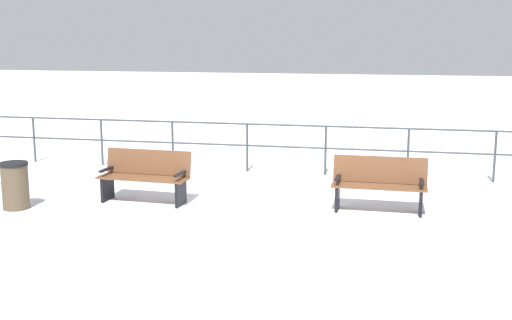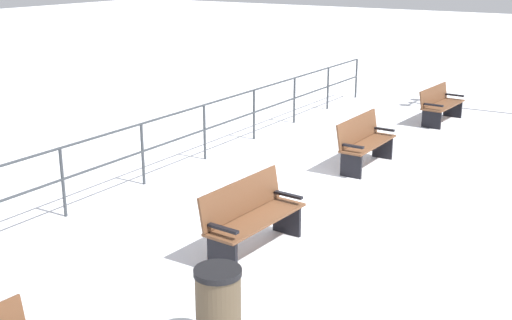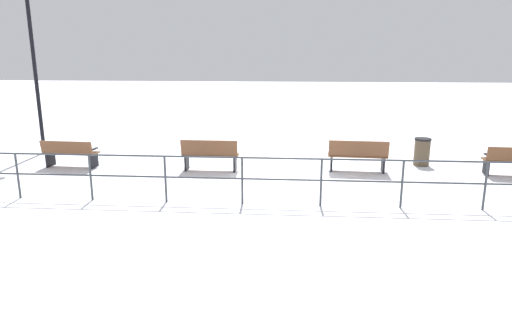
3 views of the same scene
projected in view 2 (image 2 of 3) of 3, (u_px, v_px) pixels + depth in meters
ground_plane at (322, 202)px, 10.39m from camera, size 80.00×80.00×0.00m
bench_second at (251, 216)px, 8.56m from camera, size 0.64×1.68×0.94m
bench_third at (364, 141)px, 12.04m from camera, size 0.52×1.61×0.94m
bench_fourth at (440, 104)px, 15.37m from camera, size 0.64×1.60×0.83m
waterfront_railing at (175, 132)px, 11.72m from camera, size 0.05×15.72×1.09m
trash_bin at (218, 307)px, 6.46m from camera, size 0.48×0.48×0.83m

